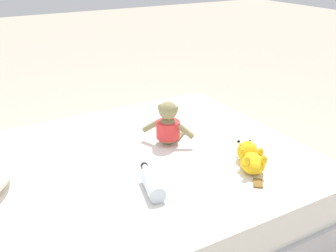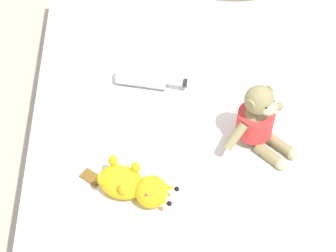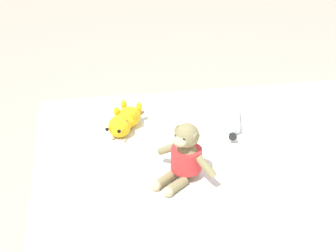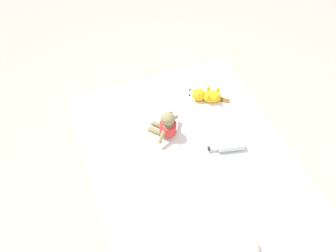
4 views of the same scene
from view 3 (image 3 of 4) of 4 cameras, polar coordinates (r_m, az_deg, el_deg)
ground_plane at (r=2.48m, az=8.49°, el=-11.69°), size 16.00×16.00×0.00m
bed at (r=2.35m, az=8.86°, el=-7.89°), size 1.41×1.87×0.42m
plush_monkey at (r=2.04m, az=1.80°, el=-3.32°), size 0.26×0.25×0.24m
plush_yellow_creature at (r=2.39m, az=-4.71°, el=0.58°), size 0.31×0.21×0.10m
glass_bottle at (r=2.44m, az=6.93°, el=0.70°), size 0.27×0.12×0.07m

